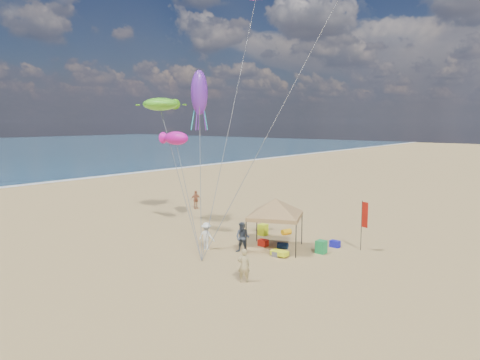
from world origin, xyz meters
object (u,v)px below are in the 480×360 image
(cooler_blue, at_px, (335,244))
(beach_cart, at_px, (280,253))
(chair_green, at_px, (321,247))
(chair_yellow, at_px, (263,230))
(cooler_red, at_px, (263,243))
(person_near_b, at_px, (243,238))
(person_near_c, at_px, (207,236))
(person_far_a, at_px, (196,200))
(canopy_tent, at_px, (275,200))
(feather_flag, at_px, (364,218))
(person_near_a, at_px, (244,265))

(cooler_blue, relative_size, beach_cart, 0.60)
(chair_green, bearing_deg, chair_yellow, 167.09)
(cooler_red, bearing_deg, person_near_b, -92.15)
(person_near_b, height_order, person_near_c, person_near_b)
(beach_cart, distance_m, person_far_a, 14.19)
(chair_yellow, bearing_deg, canopy_tent, -41.05)
(person_near_b, distance_m, person_far_a, 12.86)
(feather_flag, distance_m, cooler_red, 5.81)
(feather_flag, xyz_separation_m, person_near_a, (-2.10, -7.90, -1.12))
(canopy_tent, bearing_deg, person_near_a, -69.91)
(cooler_blue, bearing_deg, person_far_a, 168.39)
(cooler_red, height_order, beach_cart, cooler_red)
(cooler_red, height_order, chair_yellow, chair_yellow)
(canopy_tent, bearing_deg, cooler_red, 175.35)
(cooler_blue, relative_size, person_near_b, 0.32)
(cooler_blue, bearing_deg, person_near_b, -128.66)
(chair_yellow, height_order, person_near_b, person_near_b)
(chair_green, distance_m, beach_cart, 2.41)
(person_near_c, bearing_deg, canopy_tent, -150.16)
(feather_flag, distance_m, person_near_a, 8.25)
(person_near_b, bearing_deg, cooler_red, 72.90)
(canopy_tent, bearing_deg, feather_flag, 35.08)
(beach_cart, bearing_deg, person_near_b, -159.70)
(chair_green, bearing_deg, person_near_a, -94.91)
(canopy_tent, xyz_separation_m, person_near_c, (-2.91, -2.50, -2.01))
(person_near_c, bearing_deg, feather_flag, -153.23)
(feather_flag, relative_size, person_far_a, 1.85)
(person_near_a, bearing_deg, feather_flag, -148.55)
(canopy_tent, distance_m, chair_yellow, 3.95)
(feather_flag, xyz_separation_m, person_far_a, (-15.64, 2.59, -1.13))
(feather_flag, height_order, beach_cart, feather_flag)
(person_near_a, height_order, person_near_c, person_near_c)
(canopy_tent, height_order, chair_yellow, canopy_tent)
(cooler_blue, relative_size, chair_yellow, 0.77)
(cooler_red, relative_size, cooler_blue, 1.00)
(feather_flag, relative_size, cooler_blue, 5.20)
(canopy_tent, xyz_separation_m, cooler_red, (-0.87, 0.07, -2.59))
(person_far_a, bearing_deg, person_near_b, -107.22)
(beach_cart, relative_size, person_near_c, 0.58)
(canopy_tent, distance_m, person_near_c, 4.33)
(canopy_tent, relative_size, person_far_a, 3.24)
(canopy_tent, relative_size, chair_green, 7.03)
(cooler_red, bearing_deg, feather_flag, 29.29)
(feather_flag, xyz_separation_m, beach_cart, (-2.98, -3.80, -1.69))
(person_far_a, bearing_deg, person_near_c, -115.68)
(person_near_b, bearing_deg, beach_cart, 5.35)
(cooler_blue, xyz_separation_m, chair_green, (-0.03, -1.53, 0.16))
(chair_yellow, xyz_separation_m, person_near_b, (1.40, -3.77, 0.50))
(canopy_tent, xyz_separation_m, chair_yellow, (-2.34, 2.04, -2.43))
(person_near_a, height_order, person_near_b, person_near_b)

